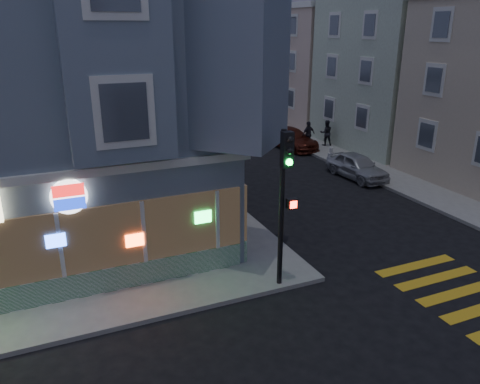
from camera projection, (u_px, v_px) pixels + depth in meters
ground at (271, 340)px, 12.42m from camera, size 120.00×120.00×0.00m
sidewalk_ne at (386, 121)px, 40.89m from camera, size 24.00×42.00×0.15m
corner_building at (2, 84)px, 17.73m from camera, size 14.60×14.60×11.40m
row_house_b at (422, 65)px, 31.75m from camera, size 12.00×8.60×10.50m
row_house_c at (343, 67)px, 39.79m from camera, size 12.00×8.60×9.00m
row_house_d at (292, 52)px, 47.32m from camera, size 12.00×8.60×10.50m
utility_pole at (270, 69)px, 36.07m from camera, size 2.20×0.30×9.00m
street_tree_near at (241, 73)px, 41.62m from camera, size 3.00×3.00×5.30m
street_tree_far at (211, 67)px, 48.54m from camera, size 3.00×3.00×5.30m
pedestrian_a at (326, 133)px, 31.90m from camera, size 1.00×0.87×1.74m
pedestrian_b at (308, 134)px, 31.44m from camera, size 1.08×0.60×1.74m
parked_car_a at (357, 166)px, 25.46m from camera, size 1.77×4.08×1.37m
parked_car_b at (235, 127)px, 35.58m from camera, size 1.60×4.01×1.30m
parked_car_c at (291, 138)px, 31.80m from camera, size 2.47×4.87×1.35m
parked_car_d at (211, 115)px, 40.05m from camera, size 2.45×5.09×1.40m
traffic_signal at (285, 184)px, 13.68m from camera, size 0.58×0.56×4.96m
fire_hydrant at (331, 152)px, 28.80m from camera, size 0.44×0.25×0.76m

